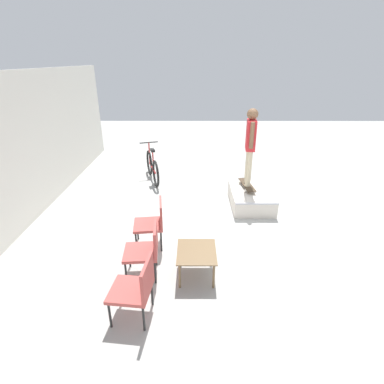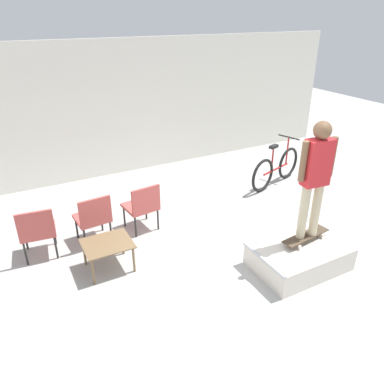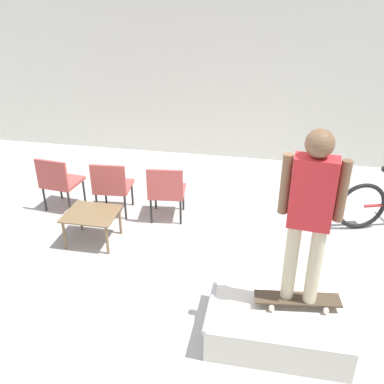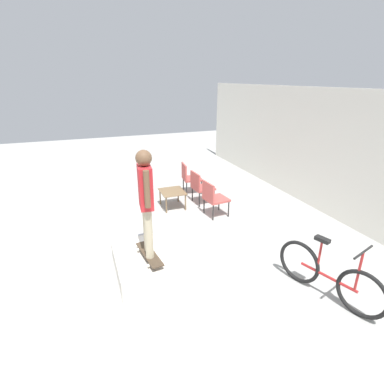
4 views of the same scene
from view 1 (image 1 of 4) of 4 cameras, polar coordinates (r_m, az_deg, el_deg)
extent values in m
plane|color=#A8A8A3|center=(6.04, 7.69, -7.99)|extent=(24.00, 24.00, 0.00)
cube|color=white|center=(6.36, -32.59, 4.85)|extent=(12.00, 0.06, 3.00)
cube|color=silver|center=(7.20, 11.13, -1.09)|extent=(1.38, 0.93, 0.37)
cylinder|color=#B7B7BC|center=(6.52, 12.31, -2.19)|extent=(0.05, 0.93, 0.05)
cube|color=#473828|center=(7.23, 10.43, 1.41)|extent=(0.87, 0.30, 0.02)
cylinder|color=white|center=(7.44, 8.99, 1.88)|extent=(0.06, 0.04, 0.05)
cylinder|color=white|center=(7.51, 10.68, 1.95)|extent=(0.06, 0.04, 0.05)
cylinder|color=white|center=(6.98, 10.11, 0.27)|extent=(0.06, 0.04, 0.05)
cylinder|color=white|center=(7.05, 11.90, 0.36)|extent=(0.06, 0.04, 0.05)
cylinder|color=#C6B793|center=(6.98, 10.74, 4.33)|extent=(0.13, 0.13, 0.84)
cylinder|color=#C6B793|center=(7.18, 10.63, 4.91)|extent=(0.13, 0.13, 0.84)
cube|color=red|center=(6.87, 11.16, 10.58)|extent=(0.40, 0.24, 0.67)
cylinder|color=brown|center=(6.63, 11.34, 10.53)|extent=(0.09, 0.09, 0.57)
cylinder|color=brown|center=(7.09, 11.06, 11.42)|extent=(0.09, 0.09, 0.57)
sphere|color=brown|center=(6.78, 11.48, 14.33)|extent=(0.25, 0.25, 0.25)
cube|color=brown|center=(4.74, 0.88, -11.29)|extent=(0.70, 0.61, 0.02)
cylinder|color=brown|center=(4.65, 4.16, -15.68)|extent=(0.04, 0.04, 0.43)
cylinder|color=brown|center=(5.12, 3.73, -11.39)|extent=(0.04, 0.04, 0.43)
cylinder|color=brown|center=(4.64, -2.36, -15.69)|extent=(0.04, 0.04, 0.43)
cylinder|color=brown|center=(5.12, -2.08, -11.39)|extent=(0.04, 0.04, 0.43)
cylinder|color=black|center=(4.53, -13.32, -17.85)|extent=(0.03, 0.03, 0.40)
cylinder|color=black|center=(4.24, -15.37, -21.68)|extent=(0.03, 0.03, 0.40)
cylinder|color=black|center=(4.42, -7.63, -18.60)|extent=(0.03, 0.03, 0.40)
cylinder|color=black|center=(4.12, -9.19, -22.66)|extent=(0.03, 0.03, 0.40)
cube|color=#B74C47|center=(4.16, -11.65, -17.89)|extent=(0.57, 0.57, 0.05)
cube|color=#B74C47|center=(3.95, -8.50, -15.73)|extent=(0.52, 0.10, 0.43)
cylinder|color=black|center=(5.15, -11.83, -11.91)|extent=(0.03, 0.03, 0.40)
cylinder|color=black|center=(4.80, -12.45, -14.97)|extent=(0.03, 0.03, 0.40)
cylinder|color=black|center=(5.11, -6.83, -11.85)|extent=(0.03, 0.03, 0.40)
cylinder|color=black|center=(4.76, -7.02, -14.95)|extent=(0.03, 0.03, 0.40)
cube|color=#B74C47|center=(4.81, -9.72, -11.22)|extent=(0.56, 0.56, 0.05)
cube|color=#B74C47|center=(4.66, -6.95, -8.75)|extent=(0.52, 0.08, 0.43)
cylinder|color=black|center=(5.84, -10.32, -7.12)|extent=(0.03, 0.03, 0.40)
cylinder|color=black|center=(5.46, -10.56, -9.49)|extent=(0.03, 0.03, 0.40)
cylinder|color=black|center=(5.82, -5.97, -6.95)|extent=(0.03, 0.03, 0.40)
cylinder|color=black|center=(5.44, -5.89, -9.31)|extent=(0.03, 0.03, 0.40)
cube|color=#B74C47|center=(5.52, -8.33, -6.18)|extent=(0.58, 0.58, 0.05)
cube|color=#B74C47|center=(5.40, -5.93, -3.86)|extent=(0.52, 0.10, 0.43)
torus|color=black|center=(9.04, -8.11, 5.57)|extent=(0.71, 0.28, 0.73)
torus|color=black|center=(8.11, -6.91, 3.46)|extent=(0.71, 0.28, 0.73)
cylinder|color=#AD2323|center=(8.57, -7.55, 4.57)|extent=(0.87, 0.31, 0.04)
cylinder|color=#AD2323|center=(8.32, -7.42, 5.93)|extent=(0.04, 0.04, 0.54)
cube|color=black|center=(8.23, -7.53, 7.90)|extent=(0.24, 0.16, 0.06)
cylinder|color=#AD2323|center=(8.85, -8.12, 7.33)|extent=(0.04, 0.04, 0.64)
cylinder|color=black|center=(8.77, -8.24, 9.32)|extent=(0.19, 0.51, 0.03)
camera|label=2|loc=(5.48, 62.82, 15.49)|focal=35.00mm
camera|label=3|loc=(7.78, 40.53, 19.89)|focal=40.00mm
camera|label=4|loc=(11.05, 12.31, 23.58)|focal=28.00mm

